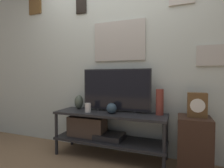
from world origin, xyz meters
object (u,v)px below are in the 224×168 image
Objects in this scene: vase_urn_stoneware at (79,102)px; vase_tall_ceramic at (160,102)px; television at (116,90)px; mantel_clock at (197,105)px; vase_round_glass at (112,108)px; candle_jar at (88,108)px.

vase_tall_ceramic is at bearing -0.50° from vase_urn_stoneware.
television reaches higher than vase_urn_stoneware.
television is 0.59m from vase_tall_ceramic.
mantel_clock reaches higher than vase_urn_stoneware.
vase_urn_stoneware is 0.63× the size of vase_tall_ceramic.
vase_round_glass is 0.42× the size of vase_tall_ceramic.
television reaches higher than vase_tall_ceramic.
vase_tall_ceramic is 0.92m from candle_jar.
vase_urn_stoneware is 0.31m from candle_jar.
candle_jar is (-0.32, -0.03, -0.01)m from vase_round_glass.
vase_urn_stoneware is 1.56m from mantel_clock.
vase_round_glass is 1.00m from mantel_clock.
vase_round_glass is 0.49× the size of mantel_clock.
vase_round_glass is at bearing -14.33° from vase_urn_stoneware.
mantel_clock is at bearing -2.62° from vase_urn_stoneware.
vase_tall_ceramic is at bearing 13.15° from vase_round_glass.
vase_round_glass is (0.57, -0.15, -0.03)m from vase_urn_stoneware.
mantel_clock is (0.41, -0.06, -0.00)m from vase_tall_ceramic.
vase_urn_stoneware is 1.68× the size of candle_jar.
television reaches higher than mantel_clock.
television is at bearing 176.54° from mantel_clock.
vase_urn_stoneware is 1.52× the size of vase_round_glass.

